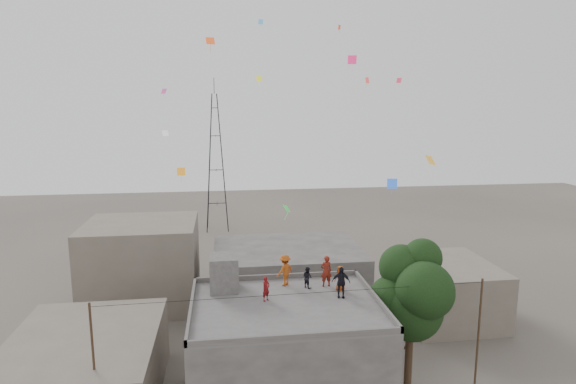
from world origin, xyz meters
The scene contains 17 objects.
main_building centered at (0.00, 0.00, 3.05)m, with size 10.00×8.00×6.10m.
parapet centered at (0.00, 0.00, 6.25)m, with size 10.00×8.00×0.30m.
stair_head_box centered at (-3.20, 2.60, 7.10)m, with size 1.60×1.80×2.00m, color #474542.
neighbor_west centered at (-11.00, 2.00, 2.00)m, with size 8.00×10.00×4.00m, color #655C50.
neighbor_north centered at (2.00, 14.00, 2.50)m, with size 12.00×9.00×5.00m, color #474542.
neighbor_northwest centered at (-10.00, 16.00, 3.50)m, with size 9.00×8.00×7.00m, color #655C50.
neighbor_east centered at (14.00, 10.00, 2.20)m, with size 7.00×8.00×4.40m, color #655C50.
tree centered at (7.37, 0.60, 6.10)m, with size 4.90×4.60×9.10m.
utility_line centered at (0.50, -1.25, 3.83)m, with size 20.12×0.62×7.40m.
transmission_tower centered at (-4.00, 40.00, 9.07)m, with size 2.97×2.97×20.01m.
person_red_adult centered at (2.69, 2.33, 7.02)m, with size 0.67×0.44×1.84m, color maroon.
person_orange_child centered at (3.36, 1.65, 6.81)m, with size 0.70×0.45×1.43m, color #A94313.
person_dark_child centered at (1.57, 2.28, 6.72)m, with size 0.60×0.47×1.24m, color black.
person_dark_adult centered at (3.14, 0.62, 6.97)m, with size 1.02×0.42×1.74m, color black.
person_orange_adult centered at (0.33, 2.80, 7.03)m, with size 1.20×0.69×1.85m, color #A44612.
person_red_child centered at (-0.97, 0.68, 6.78)m, with size 0.50×0.33×1.36m, color maroon.
kites centered at (2.26, 6.75, 16.43)m, with size 17.48×16.30×12.25m.
Camera 1 is at (-3.13, -23.82, 16.52)m, focal length 30.00 mm.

